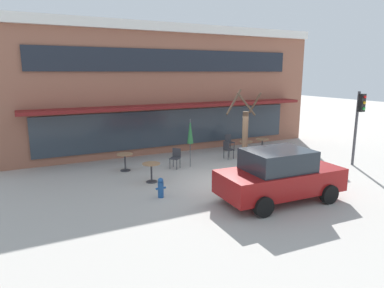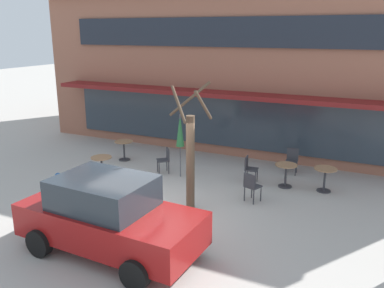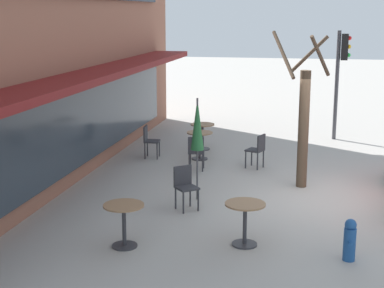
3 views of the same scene
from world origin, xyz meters
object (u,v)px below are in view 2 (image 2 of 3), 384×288
object	(u,v)px
cafe_chair_0	(292,159)
patio_umbrella_green_folded	(180,131)
cafe_table_streetside	(286,172)
cafe_table_mid_patio	(124,147)
cafe_chair_3	(249,167)
parked_sedan	(109,216)
street_tree	(190,155)
cafe_table_by_tree	(325,176)
fire_hydrant	(59,184)
cafe_chair_1	(165,159)
cafe_chair_2	(251,185)
cafe_table_near_wall	(102,164)

from	to	relation	value
cafe_chair_0	patio_umbrella_green_folded	bearing A→B (deg)	-149.25
cafe_table_streetside	cafe_table_mid_patio	distance (m)	6.31
cafe_table_streetside	cafe_chair_3	xyz separation A→B (m)	(-1.18, -0.14, 0.01)
patio_umbrella_green_folded	cafe_chair_3	world-z (taller)	patio_umbrella_green_folded
cafe_table_mid_patio	parked_sedan	bearing A→B (deg)	-57.99
cafe_table_streetside	street_tree	xyz separation A→B (m)	(-2.06, -2.78, 1.05)
cafe_table_by_tree	cafe_chair_3	bearing A→B (deg)	-173.23
street_tree	cafe_table_mid_patio	bearing A→B (deg)	145.86
cafe_table_streetside	fire_hydrant	size ratio (longest dim) A/B	1.08
fire_hydrant	patio_umbrella_green_folded	bearing A→B (deg)	48.97
cafe_table_by_tree	fire_hydrant	world-z (taller)	cafe_table_by_tree
cafe_table_streetside	fire_hydrant	bearing A→B (deg)	-149.24
cafe_chair_1	cafe_chair_2	distance (m)	3.70
cafe_chair_2	fire_hydrant	bearing A→B (deg)	-159.87
cafe_table_near_wall	cafe_table_streetside	xyz separation A→B (m)	(5.82, 1.91, 0.00)
cafe_chair_1	parked_sedan	distance (m)	5.40
cafe_table_streetside	fire_hydrant	world-z (taller)	cafe_table_streetside
cafe_table_by_tree	parked_sedan	distance (m)	7.01
cafe_table_mid_patio	street_tree	distance (m)	5.24
cafe_chair_2	cafe_chair_3	distance (m)	1.59
street_tree	fire_hydrant	xyz separation A→B (m)	(-4.06, -0.87, -1.21)
cafe_table_near_wall	parked_sedan	bearing A→B (deg)	-50.31
cafe_table_streetside	cafe_chair_0	size ratio (longest dim) A/B	0.85
cafe_chair_3	cafe_table_streetside	bearing A→B (deg)	6.59
street_tree	patio_umbrella_green_folded	bearing A→B (deg)	123.41
street_tree	cafe_chair_3	bearing A→B (deg)	71.52
cafe_table_near_wall	street_tree	bearing A→B (deg)	-12.98
cafe_table_mid_patio	fire_hydrant	bearing A→B (deg)	-87.13
cafe_table_near_wall	cafe_chair_2	world-z (taller)	cafe_chair_2
cafe_chair_2	fire_hydrant	distance (m)	5.85
cafe_chair_0	street_tree	world-z (taller)	street_tree
cafe_chair_1	street_tree	world-z (taller)	street_tree
cafe_table_streetside	cafe_table_by_tree	distance (m)	1.19
cafe_chair_1	cafe_table_near_wall	bearing A→B (deg)	-139.71
cafe_table_mid_patio	street_tree	xyz separation A→B (m)	(4.25, -2.88, 1.05)
cafe_table_mid_patio	patio_umbrella_green_folded	size ratio (longest dim) A/B	0.35
patio_umbrella_green_folded	cafe_table_near_wall	bearing A→B (deg)	-151.04
cafe_chair_0	cafe_table_streetside	bearing A→B (deg)	-85.69
cafe_chair_0	cafe_chair_3	size ratio (longest dim) A/B	1.00
cafe_table_by_tree	cafe_chair_1	bearing A→B (deg)	-173.19
cafe_table_mid_patio	fire_hydrant	size ratio (longest dim) A/B	1.08
patio_umbrella_green_folded	cafe_chair_3	xyz separation A→B (m)	(2.31, 0.48, -1.10)
cafe_table_near_wall	cafe_table_by_tree	xyz separation A→B (m)	(7.01, 2.05, 0.00)
patio_umbrella_green_folded	cafe_chair_1	xyz separation A→B (m)	(-0.67, 0.12, -1.10)
street_tree	fire_hydrant	bearing A→B (deg)	-167.94
cafe_table_near_wall	cafe_chair_3	bearing A→B (deg)	20.88
cafe_table_near_wall	cafe_table_by_tree	bearing A→B (deg)	16.33
cafe_table_near_wall	fire_hydrant	size ratio (longest dim) A/B	1.08
cafe_table_streetside	cafe_chair_1	distance (m)	4.18
cafe_chair_1	parked_sedan	size ratio (longest dim) A/B	0.21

